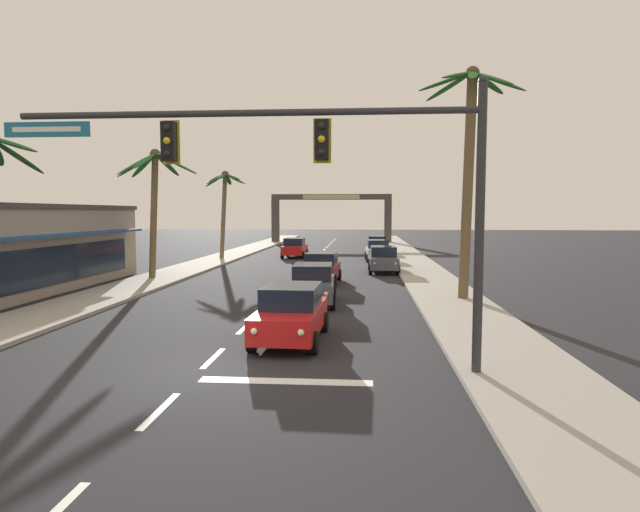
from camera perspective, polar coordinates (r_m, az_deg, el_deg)
name	(u,v)px	position (r m, az deg, el deg)	size (l,w,h in m)	color
ground_plane	(200,372)	(13.83, -12.53, -11.76)	(220.00, 220.00, 0.00)	#232328
sidewalk_right	(427,276)	(33.12, 11.14, -2.07)	(3.20, 110.00, 0.14)	#9E998E
sidewalk_left	(173,274)	(34.93, -15.21, -1.81)	(3.20, 110.00, 0.14)	#9E998E
lane_markings	(303,277)	(32.57, -1.76, -2.22)	(4.28, 86.55, 0.01)	silver
traffic_signal_mast	(325,165)	(12.80, 0.53, 9.50)	(11.48, 0.41, 6.95)	#2D2D33
sedan_lead_at_stop_bar	(291,313)	(16.41, -3.04, -5.99)	(2.06, 4.50, 1.68)	red
sedan_third_in_queue	(313,284)	(23.00, -0.77, -2.93)	(2.09, 4.50, 1.68)	#4C515B
sedan_fifth_in_queue	(321,268)	(29.65, 0.13, -1.24)	(2.10, 4.51, 1.68)	maroon
sedan_oncoming_far	(295,248)	(46.70, -2.67, 0.89)	(2.01, 4.47, 1.68)	red
sedan_parked_nearest_kerb	(378,250)	(43.63, 6.08, 0.61)	(2.08, 4.50, 1.68)	silver
sedan_parked_mid_kerb	(383,259)	(35.34, 6.68, -0.33)	(1.96, 4.45, 1.68)	#4C515B
sedan_parked_far_kerb	(377,245)	(50.78, 6.03, 1.17)	(2.00, 4.47, 1.68)	black
palm_left_second	(155,185)	(32.27, -16.94, 7.13)	(4.56, 4.71, 7.44)	brown
palm_left_third	(224,195)	(44.93, -10.01, 6.34)	(3.57, 3.80, 7.24)	brown
palm_right_second	(469,146)	(24.51, 15.42, 11.11)	(4.49, 4.49, 10.05)	brown
town_gateway_arch	(331,211)	(68.91, 1.19, 4.76)	(15.18, 0.90, 6.18)	#423D38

